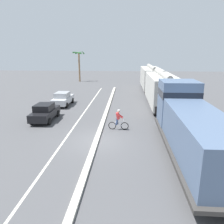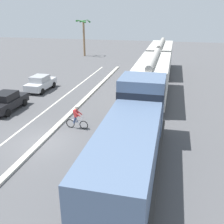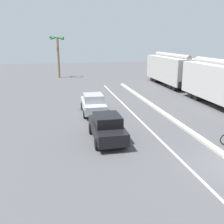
% 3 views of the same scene
% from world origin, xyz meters
% --- Properties ---
extents(median_curb, '(0.36, 36.00, 0.16)m').
position_xyz_m(median_curb, '(0.00, 6.00, 0.08)').
color(median_curb, beige).
rests_on(median_curb, ground).
extents(lane_stripe, '(0.14, 36.00, 0.01)m').
position_xyz_m(lane_stripe, '(-2.40, 6.00, 0.00)').
color(lane_stripe, silver).
rests_on(lane_stripe, ground).
extents(hopper_car_lead, '(2.90, 10.60, 4.18)m').
position_xyz_m(hopper_car_lead, '(6.18, 10.82, 2.08)').
color(hopper_car_lead, '#BBB8B1').
rests_on(hopper_car_lead, ground).
extents(hopper_car_middle, '(2.90, 10.60, 4.18)m').
position_xyz_m(hopper_car_middle, '(6.18, 22.42, 2.08)').
color(hopper_car_middle, '#B2AFA8').
rests_on(hopper_car_middle, ground).
extents(parked_car_black, '(1.86, 4.21, 1.62)m').
position_xyz_m(parked_car_black, '(-5.56, 4.66, 0.82)').
color(parked_car_black, black).
rests_on(parked_car_black, ground).
extents(parked_car_silver, '(1.89, 4.23, 1.62)m').
position_xyz_m(parked_car_silver, '(-5.59, 10.76, 0.82)').
color(parked_car_silver, '#B7BABF').
rests_on(parked_car_silver, ground).
extents(palm_tree_near, '(2.24, 2.32, 6.55)m').
position_xyz_m(palm_tree_near, '(-8.20, 32.83, 4.56)').
color(palm_tree_near, '#846647').
rests_on(palm_tree_near, ground).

